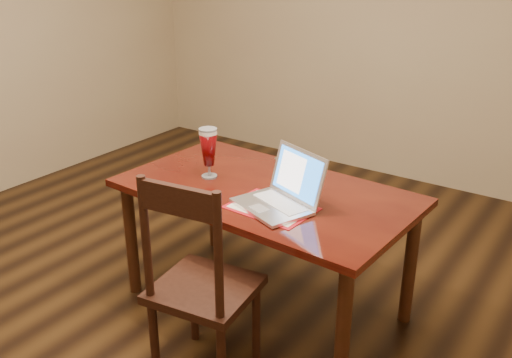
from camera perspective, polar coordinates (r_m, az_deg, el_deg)
The scene contains 3 objects.
ground at distance 3.33m, azimuth -7.56°, elevation -12.04°, with size 5.00×5.00×0.00m, color black.
dining_table at distance 2.97m, azimuth 0.82°, elevation -2.30°, with size 1.55×0.93×0.98m.
dining_chair at distance 2.57m, azimuth -5.60°, elevation -10.64°, with size 0.49×0.47×1.02m.
Camera 1 is at (1.90, -1.99, 1.88)m, focal length 40.00 mm.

